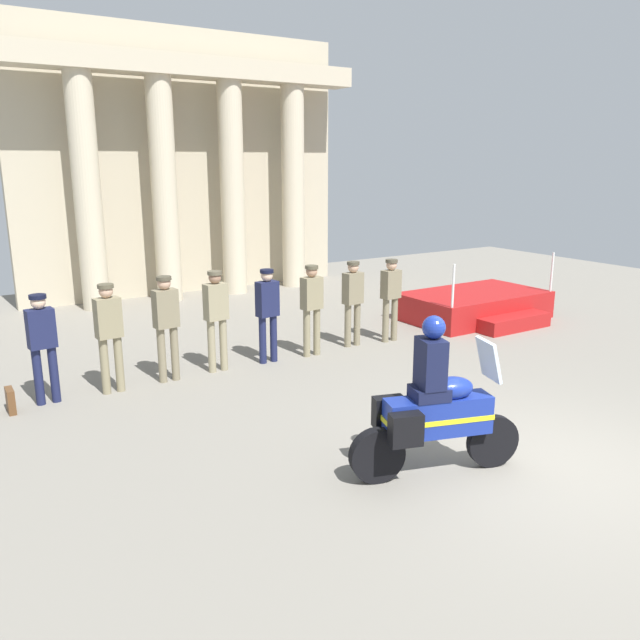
# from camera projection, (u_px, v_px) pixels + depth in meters

# --- Properties ---
(ground_plane) EXTENTS (28.83, 28.83, 0.00)m
(ground_plane) POSITION_uv_depth(u_px,v_px,m) (553.00, 466.00, 7.55)
(ground_plane) COLOR gray
(colonnade_backdrop) EXTENTS (8.96, 1.49, 6.86)m
(colonnade_backdrop) POSITION_uv_depth(u_px,v_px,m) (190.00, 161.00, 16.60)
(colonnade_backdrop) COLOR #B6AB91
(colonnade_backdrop) RESTS_ON ground_plane
(reviewing_stand) EXTENTS (3.24, 2.40, 1.51)m
(reviewing_stand) POSITION_uv_depth(u_px,v_px,m) (476.00, 306.00, 14.50)
(reviewing_stand) COLOR #A51919
(reviewing_stand) RESTS_ON ground_plane
(officer_in_row_0) EXTENTS (0.40, 0.26, 1.66)m
(officer_in_row_0) POSITION_uv_depth(u_px,v_px,m) (42.00, 340.00, 9.27)
(officer_in_row_0) COLOR #191E42
(officer_in_row_0) RESTS_ON ground_plane
(officer_in_row_1) EXTENTS (0.40, 0.26, 1.73)m
(officer_in_row_1) POSITION_uv_depth(u_px,v_px,m) (109.00, 329.00, 9.71)
(officer_in_row_1) COLOR #847A5B
(officer_in_row_1) RESTS_ON ground_plane
(officer_in_row_2) EXTENTS (0.40, 0.26, 1.75)m
(officer_in_row_2) POSITION_uv_depth(u_px,v_px,m) (166.00, 320.00, 10.22)
(officer_in_row_2) COLOR #7A7056
(officer_in_row_2) RESTS_ON ground_plane
(officer_in_row_3) EXTENTS (0.40, 0.26, 1.75)m
(officer_in_row_3) POSITION_uv_depth(u_px,v_px,m) (216.00, 313.00, 10.71)
(officer_in_row_3) COLOR gray
(officer_in_row_3) RESTS_ON ground_plane
(officer_in_row_4) EXTENTS (0.40, 0.26, 1.70)m
(officer_in_row_4) POSITION_uv_depth(u_px,v_px,m) (267.00, 308.00, 11.20)
(officer_in_row_4) COLOR #191E42
(officer_in_row_4) RESTS_ON ground_plane
(officer_in_row_5) EXTENTS (0.40, 0.26, 1.70)m
(officer_in_row_5) POSITION_uv_depth(u_px,v_px,m) (312.00, 303.00, 11.59)
(officer_in_row_5) COLOR #847A5B
(officer_in_row_5) RESTS_ON ground_plane
(officer_in_row_6) EXTENTS (0.40, 0.26, 1.67)m
(officer_in_row_6) POSITION_uv_depth(u_px,v_px,m) (353.00, 297.00, 12.21)
(officer_in_row_6) COLOR #7A7056
(officer_in_row_6) RESTS_ON ground_plane
(officer_in_row_7) EXTENTS (0.40, 0.26, 1.66)m
(officer_in_row_7) POSITION_uv_depth(u_px,v_px,m) (391.00, 293.00, 12.54)
(officer_in_row_7) COLOR #7A7056
(officer_in_row_7) RESTS_ON ground_plane
(motorcycle_with_rider) EXTENTS (2.03, 0.93, 1.90)m
(motorcycle_with_rider) POSITION_uv_depth(u_px,v_px,m) (432.00, 410.00, 7.16)
(motorcycle_with_rider) COLOR black
(motorcycle_with_rider) RESTS_ON ground_plane
(briefcase_on_ground) EXTENTS (0.10, 0.32, 0.36)m
(briefcase_on_ground) POSITION_uv_depth(u_px,v_px,m) (11.00, 401.00, 9.11)
(briefcase_on_ground) COLOR brown
(briefcase_on_ground) RESTS_ON ground_plane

